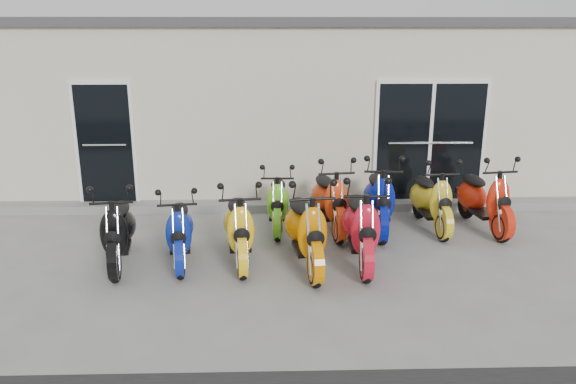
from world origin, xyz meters
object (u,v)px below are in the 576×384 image
at_px(scooter_back_red, 330,192).
at_px(scooter_back_extra, 485,191).
at_px(scooter_back_yellow, 432,192).
at_px(scooter_front_blue, 179,222).
at_px(scooter_back_green, 278,194).
at_px(scooter_front_orange_b, 306,220).
at_px(scooter_back_blue, 380,191).
at_px(scooter_front_orange_a, 239,219).
at_px(scooter_front_red, 361,217).
at_px(scooter_front_black, 117,222).

bearing_deg(scooter_back_red, scooter_back_extra, -7.88).
bearing_deg(scooter_back_yellow, scooter_front_blue, -166.43).
height_order(scooter_front_blue, scooter_back_yellow, scooter_back_yellow).
height_order(scooter_front_blue, scooter_back_green, scooter_front_blue).
relative_size(scooter_front_orange_b, scooter_back_blue, 1.01).
height_order(scooter_front_orange_a, scooter_back_extra, scooter_back_extra).
distance_m(scooter_front_red, scooter_back_extra, 2.58).
xyz_separation_m(scooter_front_black, scooter_front_orange_a, (1.66, 0.05, 0.01)).
relative_size(scooter_front_blue, scooter_front_red, 0.87).
xyz_separation_m(scooter_front_black, scooter_front_blue, (0.83, 0.05, -0.03)).
bearing_deg(scooter_front_orange_a, scooter_back_green, 60.61).
distance_m(scooter_front_orange_b, scooter_back_blue, 1.91).
relative_size(scooter_front_red, scooter_back_red, 1.04).
bearing_deg(scooter_front_orange_a, scooter_back_blue, 22.30).
bearing_deg(scooter_front_blue, scooter_back_blue, 14.05).
height_order(scooter_front_orange_b, scooter_back_green, scooter_front_orange_b).
relative_size(scooter_front_red, scooter_back_extra, 1.04).
bearing_deg(scooter_front_blue, scooter_back_green, 35.98).
distance_m(scooter_front_black, scooter_back_yellow, 4.89).
bearing_deg(scooter_back_red, scooter_front_blue, -158.61).
height_order(scooter_front_black, scooter_back_green, scooter_front_black).
bearing_deg(scooter_back_green, scooter_front_black, -146.79).
relative_size(scooter_front_blue, scooter_front_orange_a, 0.93).
bearing_deg(scooter_front_black, scooter_back_yellow, 7.33).
relative_size(scooter_back_red, scooter_back_yellow, 1.04).
bearing_deg(scooter_front_orange_a, scooter_back_yellow, 15.99).
relative_size(scooter_front_blue, scooter_back_blue, 0.88).
xyz_separation_m(scooter_front_red, scooter_back_green, (-1.13, 1.42, -0.09)).
distance_m(scooter_front_blue, scooter_front_orange_a, 0.83).
bearing_deg(scooter_front_blue, scooter_front_orange_b, -14.70).
bearing_deg(scooter_back_yellow, scooter_front_red, -139.44).
xyz_separation_m(scooter_front_orange_a, scooter_back_red, (1.39, 1.24, 0.02)).
height_order(scooter_back_red, scooter_back_yellow, scooter_back_red).
xyz_separation_m(scooter_front_red, scooter_back_yellow, (1.36, 1.37, -0.05)).
distance_m(scooter_front_blue, scooter_back_blue, 3.25).
height_order(scooter_front_blue, scooter_front_red, scooter_front_red).
height_order(scooter_front_black, scooter_back_red, scooter_back_red).
bearing_deg(scooter_back_blue, scooter_front_orange_a, -146.35).
distance_m(scooter_front_black, scooter_back_extra, 5.70).
bearing_deg(scooter_back_blue, scooter_front_blue, -153.31).
bearing_deg(scooter_back_green, scooter_back_yellow, 0.18).
distance_m(scooter_front_orange_a, scooter_back_yellow, 3.30).
bearing_deg(scooter_back_red, scooter_front_red, -85.30).
bearing_deg(scooter_front_black, scooter_front_blue, -5.13).
xyz_separation_m(scooter_front_blue, scooter_back_red, (2.22, 1.24, 0.06)).
bearing_deg(scooter_front_blue, scooter_front_black, 175.33).
bearing_deg(scooter_back_extra, scooter_back_yellow, 169.86).
bearing_deg(scooter_back_green, scooter_back_blue, -2.61).
bearing_deg(scooter_back_green, scooter_front_red, -50.06).
xyz_separation_m(scooter_front_blue, scooter_back_yellow, (3.87, 1.28, 0.03)).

